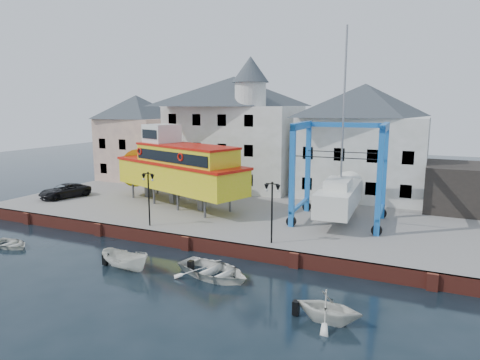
% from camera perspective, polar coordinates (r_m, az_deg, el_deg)
% --- Properties ---
extents(ground, '(140.00, 140.00, 0.00)m').
position_cam_1_polar(ground, '(31.06, -7.17, -9.23)').
color(ground, black).
rests_on(ground, ground).
extents(hardstanding, '(44.00, 22.00, 1.00)m').
position_cam_1_polar(hardstanding, '(40.28, 1.08, -3.89)').
color(hardstanding, slate).
rests_on(hardstanding, ground).
extents(quay_wall, '(44.00, 0.47, 1.00)m').
position_cam_1_polar(quay_wall, '(30.98, -7.09, -8.30)').
color(quay_wall, maroon).
rests_on(quay_wall, ground).
extents(building_pink, '(8.00, 7.00, 10.30)m').
position_cam_1_polar(building_pink, '(54.59, -13.50, 5.53)').
color(building_pink, tan).
rests_on(building_pink, hardstanding).
extents(building_white_main, '(14.00, 8.30, 14.00)m').
position_cam_1_polar(building_white_main, '(47.92, -0.71, 6.63)').
color(building_white_main, beige).
rests_on(building_white_main, hardstanding).
extents(building_white_right, '(12.00, 8.00, 11.20)m').
position_cam_1_polar(building_white_right, '(44.48, 16.08, 5.01)').
color(building_white_right, beige).
rests_on(building_white_right, hardstanding).
extents(shed_dark, '(8.00, 7.00, 4.00)m').
position_cam_1_polar(shed_dark, '(42.59, 28.82, -0.95)').
color(shed_dark, black).
rests_on(shed_dark, hardstanding).
extents(lamp_post_left, '(1.12, 0.32, 4.20)m').
position_cam_1_polar(lamp_post_left, '(33.14, -12.13, -0.67)').
color(lamp_post_left, black).
rests_on(lamp_post_left, hardstanding).
extents(lamp_post_right, '(1.12, 0.32, 4.20)m').
position_cam_1_polar(lamp_post_right, '(28.40, 4.30, -2.26)').
color(lamp_post_right, black).
rests_on(lamp_post_right, hardstanding).
extents(tour_boat, '(17.25, 9.45, 7.35)m').
position_cam_1_polar(tour_boat, '(40.38, -8.97, 1.76)').
color(tour_boat, '#59595E').
rests_on(tour_boat, hardstanding).
extents(travel_lift, '(7.27, 10.07, 15.06)m').
position_cam_1_polar(travel_lift, '(35.29, 13.32, -1.18)').
color(travel_lift, blue).
rests_on(travel_lift, hardstanding).
extents(van, '(3.64, 5.37, 1.37)m').
position_cam_1_polar(van, '(46.17, -22.34, -1.35)').
color(van, black).
rests_on(van, hardstanding).
extents(motorboat_a, '(3.68, 1.62, 1.39)m').
position_cam_1_polar(motorboat_a, '(28.38, -14.99, -11.40)').
color(motorboat_a, white).
rests_on(motorboat_a, ground).
extents(motorboat_b, '(5.62, 4.58, 1.02)m').
position_cam_1_polar(motorboat_b, '(26.40, -3.51, -12.74)').
color(motorboat_b, white).
rests_on(motorboat_b, ground).
extents(motorboat_c, '(3.31, 2.90, 1.67)m').
position_cam_1_polar(motorboat_c, '(21.86, 11.65, -18.05)').
color(motorboat_c, white).
rests_on(motorboat_c, ground).
extents(motorboat_d, '(3.51, 2.66, 0.69)m').
position_cam_1_polar(motorboat_d, '(35.61, -28.25, -7.85)').
color(motorboat_d, white).
rests_on(motorboat_d, ground).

